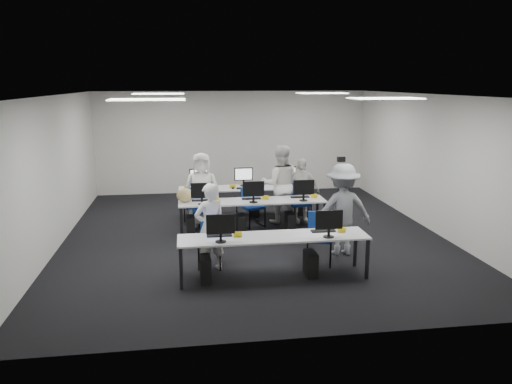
{
  "coord_description": "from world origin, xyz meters",
  "views": [
    {
      "loc": [
        -1.45,
        -10.28,
        3.26
      ],
      "look_at": [
        0.03,
        -0.17,
        1.0
      ],
      "focal_mm": 35.0,
      "sensor_mm": 36.0,
      "label": 1
    }
  ],
  "objects": [
    {
      "name": "equipment_mid",
      "position": [
        -0.19,
        0.18,
        0.36
      ],
      "size": [
        2.91,
        0.41,
        1.19
      ],
      "color": "white",
      "rests_on": "desk_mid"
    },
    {
      "name": "handbag",
      "position": [
        -1.45,
        0.26,
        0.88
      ],
      "size": [
        0.4,
        0.29,
        0.3
      ],
      "primitive_type": "ellipsoid",
      "rotation": [
        0.0,
        0.0,
        0.16
      ],
      "color": "tan",
      "rests_on": "desk_mid"
    },
    {
      "name": "equipment_front",
      "position": [
        -0.19,
        -2.42,
        0.36
      ],
      "size": [
        2.51,
        0.41,
        1.19
      ],
      "color": "#0D27AB",
      "rests_on": "desk_front"
    },
    {
      "name": "chair_2",
      "position": [
        -1.09,
        0.65,
        0.26
      ],
      "size": [
        0.41,
        0.45,
        0.82
      ],
      "rotation": [
        0.0,
        0.0,
        0.02
      ],
      "color": "navy",
      "rests_on": "ground"
    },
    {
      "name": "student_0",
      "position": [
        -1.03,
        -1.92,
        0.79
      ],
      "size": [
        0.68,
        0.57,
        1.58
      ],
      "primitive_type": "imported",
      "rotation": [
        0.0,
        0.0,
        3.54
      ],
      "color": "white",
      "rests_on": "ground"
    },
    {
      "name": "student_3",
      "position": [
        1.25,
        0.9,
        0.77
      ],
      "size": [
        0.9,
        0.39,
        1.53
      ],
      "primitive_type": "imported",
      "rotation": [
        0.0,
        0.0,
        -0.01
      ],
      "color": "white",
      "rests_on": "ground"
    },
    {
      "name": "chair_0",
      "position": [
        -1.02,
        -1.73,
        0.27
      ],
      "size": [
        0.49,
        0.52,
        0.86
      ],
      "rotation": [
        0.0,
        0.0,
        -0.17
      ],
      "color": "navy",
      "rests_on": "ground"
    },
    {
      "name": "student_2",
      "position": [
        -1.07,
        0.93,
        0.85
      ],
      "size": [
        0.88,
        0.62,
        1.7
      ],
      "primitive_type": "imported",
      "rotation": [
        0.0,
        0.0,
        -0.1
      ],
      "color": "white",
      "rests_on": "ground"
    },
    {
      "name": "desk_front",
      "position": [
        0.0,
        -2.4,
        0.68
      ],
      "size": [
        3.2,
        0.7,
        0.73
      ],
      "color": "silver",
      "rests_on": "ground"
    },
    {
      "name": "dslr_camera",
      "position": [
        1.51,
        -1.24,
        1.83
      ],
      "size": [
        0.14,
        0.18,
        0.1
      ],
      "primitive_type": "cube",
      "rotation": [
        0.0,
        0.0,
        3.15
      ],
      "color": "black",
      "rests_on": "photographer"
    },
    {
      "name": "equipment_back",
      "position": [
        0.19,
        1.62,
        0.36
      ],
      "size": [
        2.91,
        0.41,
        1.19
      ],
      "color": "white",
      "rests_on": "desk_back"
    },
    {
      "name": "student_1",
      "position": [
        0.76,
        0.93,
        0.92
      ],
      "size": [
        0.97,
        0.79,
        1.84
      ],
      "primitive_type": "imported",
      "rotation": [
        0.0,
        0.0,
        3.03
      ],
      "color": "white",
      "rests_on": "ground"
    },
    {
      "name": "desk_back",
      "position": [
        0.0,
        1.6,
        0.68
      ],
      "size": [
        3.2,
        0.7,
        0.73
      ],
      "color": "silver",
      "rests_on": "ground"
    },
    {
      "name": "chair_7",
      "position": [
        0.95,
        1.06,
        0.28
      ],
      "size": [
        0.46,
        0.5,
        0.9
      ],
      "rotation": [
        0.0,
        0.0,
        -0.05
      ],
      "color": "navy",
      "rests_on": "ground"
    },
    {
      "name": "chair_1",
      "position": [
        0.95,
        -1.85,
        0.29
      ],
      "size": [
        0.57,
        0.6,
        0.93
      ],
      "rotation": [
        0.0,
        0.0,
        -0.27
      ],
      "color": "navy",
      "rests_on": "ground"
    },
    {
      "name": "chair_4",
      "position": [
        1.17,
        0.78,
        0.29
      ],
      "size": [
        0.56,
        0.59,
        0.93
      ],
      "rotation": [
        0.0,
        0.0,
        0.23
      ],
      "color": "navy",
      "rests_on": "ground"
    },
    {
      "name": "chair_5",
      "position": [
        -1.23,
        0.94,
        0.3
      ],
      "size": [
        0.53,
        0.57,
        0.94
      ],
      "rotation": [
        0.0,
        0.0,
        0.15
      ],
      "color": "navy",
      "rests_on": "ground"
    },
    {
      "name": "chair_3",
      "position": [
        0.08,
        0.72,
        0.28
      ],
      "size": [
        0.57,
        0.59,
        0.89
      ],
      "rotation": [
        0.0,
        0.0,
        0.35
      ],
      "color": "navy",
      "rests_on": "ground"
    },
    {
      "name": "ceiling_panels",
      "position": [
        0.0,
        0.0,
        2.98
      ],
      "size": [
        5.2,
        4.6,
        0.02
      ],
      "color": "white",
      "rests_on": "room"
    },
    {
      "name": "desk_mid",
      "position": [
        0.0,
        0.2,
        0.68
      ],
      "size": [
        3.2,
        0.7,
        0.73
      ],
      "color": "silver",
      "rests_on": "ground"
    },
    {
      "name": "room",
      "position": [
        0.0,
        0.0,
        1.5
      ],
      "size": [
        9.0,
        9.02,
        3.0
      ],
      "color": "black",
      "rests_on": "ground"
    },
    {
      "name": "chair_6",
      "position": [
        0.02,
        1.15,
        0.27
      ],
      "size": [
        0.54,
        0.57,
        0.86
      ],
      "rotation": [
        0.0,
        0.0,
        0.32
      ],
      "color": "navy",
      "rests_on": "ground"
    },
    {
      "name": "photographer",
      "position": [
        1.51,
        -1.42,
        0.88
      ],
      "size": [
        1.15,
        0.66,
        1.77
      ],
      "primitive_type": "imported",
      "rotation": [
        0.0,
        0.0,
        3.15
      ],
      "color": "gray",
      "rests_on": "ground"
    }
  ]
}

